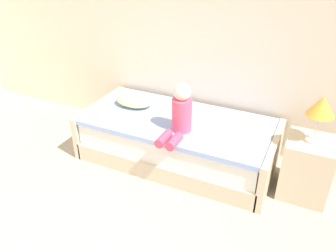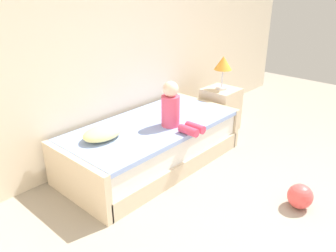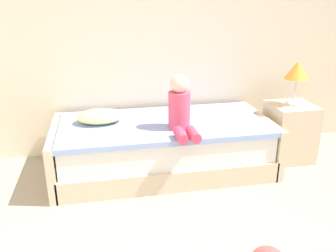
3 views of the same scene
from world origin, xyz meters
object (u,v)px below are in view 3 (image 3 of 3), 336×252
(bed, at_px, (163,146))
(pillow, at_px, (100,116))
(table_lamp, at_px, (297,72))
(child_figure, at_px, (181,108))
(nightstand, at_px, (289,132))

(bed, xyz_separation_m, pillow, (-0.59, 0.10, 0.32))
(pillow, bearing_deg, bed, -9.56)
(bed, xyz_separation_m, table_lamp, (1.35, -0.02, 0.69))
(child_figure, xyz_separation_m, pillow, (-0.71, 0.33, -0.14))
(table_lamp, relative_size, child_figure, 0.88)
(bed, distance_m, table_lamp, 1.52)
(child_figure, bearing_deg, nightstand, 9.68)
(bed, relative_size, pillow, 4.80)
(nightstand, distance_m, child_figure, 1.31)
(nightstand, height_order, pillow, pillow)
(table_lamp, relative_size, pillow, 1.02)
(table_lamp, bearing_deg, bed, 179.22)
(bed, xyz_separation_m, child_figure, (0.12, -0.23, 0.46))
(child_figure, bearing_deg, bed, 117.44)
(bed, bearing_deg, child_figure, -62.56)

